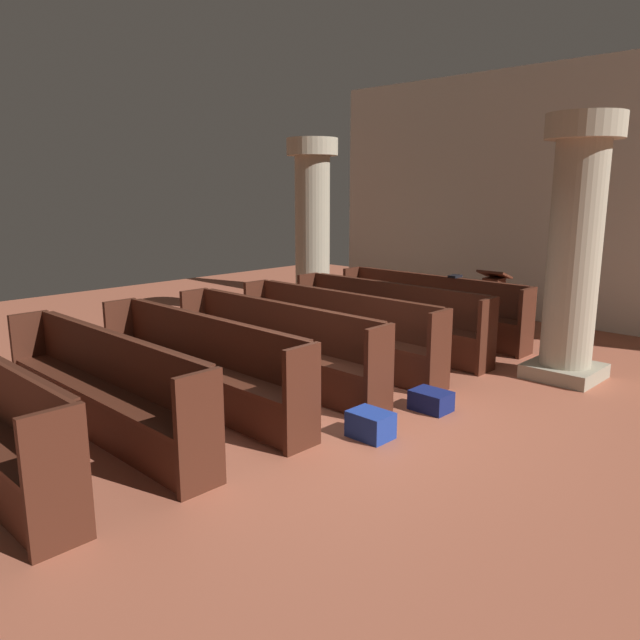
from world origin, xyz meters
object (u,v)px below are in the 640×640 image
object	(u,v)px
pew_row_4	(199,360)
pillar_aisle_side	(575,245)
pew_row_2	(337,328)
lectern	(492,307)
pew_row_3	(275,342)
hymn_book	(455,276)
pillar_far_side	(312,227)
kneeler_box_navy	(431,401)
pew_row_0	(430,305)
pew_row_1	(388,315)
pew_row_5	(103,383)
kneeler_box_blue	(371,425)

from	to	relation	value
pew_row_4	pillar_aisle_side	bearing A→B (deg)	57.16
pew_row_2	lectern	xyz separation A→B (m)	(0.62, 3.15, -0.08)
pew_row_2	pew_row_3	bearing A→B (deg)	-90.00
pew_row_4	hymn_book	size ratio (longest dim) A/B	15.61
pew_row_3	hymn_book	xyz separation A→B (m)	(0.32, 3.57, 0.49)
pillar_far_side	kneeler_box_navy	xyz separation A→B (m)	(4.38, -2.58, -1.59)
pillar_aisle_side	kneeler_box_navy	world-z (taller)	pillar_aisle_side
pillar_aisle_side	lectern	size ratio (longest dim) A/B	3.02
pew_row_0	pillar_aisle_side	xyz separation A→B (m)	(2.50, -0.64, 1.17)
lectern	kneeler_box_navy	distance (m)	3.97
pew_row_4	kneeler_box_navy	distance (m)	2.60
pew_row_4	lectern	bearing A→B (deg)	83.41
pew_row_1	pillar_far_side	distance (m)	2.85
lectern	hymn_book	size ratio (longest dim) A/B	4.99
pew_row_1	kneeler_box_navy	distance (m)	2.61
pew_row_5	kneeler_box_navy	bearing A→B (deg)	55.45
kneeler_box_navy	pew_row_0	bearing A→B (deg)	124.37
pew_row_4	pillar_aisle_side	size ratio (longest dim) A/B	1.04
hymn_book	kneeler_box_navy	size ratio (longest dim) A/B	0.52
pew_row_3	pew_row_4	distance (m)	1.13
pew_row_0	pillar_aisle_side	bearing A→B (deg)	-14.37
pew_row_1	kneeler_box_blue	size ratio (longest dim) A/B	8.28
pew_row_2	hymn_book	size ratio (longest dim) A/B	15.61
pew_row_0	pillar_aisle_side	world-z (taller)	pillar_aisle_side
pillar_far_side	pew_row_1	bearing A→B (deg)	-19.68
pew_row_2	pillar_aisle_side	distance (m)	3.20
pillar_aisle_side	pillar_far_side	world-z (taller)	same
pillar_aisle_side	kneeler_box_blue	size ratio (longest dim) A/B	7.99
pew_row_0	pew_row_1	bearing A→B (deg)	-90.00
pew_row_2	pillar_far_side	world-z (taller)	pillar_far_side
pew_row_3	pew_row_5	xyz separation A→B (m)	(0.00, -2.26, 0.00)
pew_row_2	kneeler_box_navy	bearing A→B (deg)	-16.51
pew_row_5	kneeler_box_navy	xyz separation A→B (m)	(1.94, 2.81, -0.42)
hymn_book	pew_row_3	bearing A→B (deg)	-95.18
pew_row_3	pew_row_5	distance (m)	2.26
lectern	hymn_book	xyz separation A→B (m)	(-0.30, -0.72, 0.57)
pew_row_2	pillar_aisle_side	world-z (taller)	pillar_aisle_side
pew_row_4	kneeler_box_navy	xyz separation A→B (m)	(1.94, 1.68, -0.42)
pew_row_4	pillar_far_side	world-z (taller)	pillar_far_side
pew_row_2	pew_row_4	distance (m)	2.26
pew_row_0	hymn_book	world-z (taller)	hymn_book
pew_row_1	pew_row_2	world-z (taller)	same
kneeler_box_blue	pillar_aisle_side	bearing A→B (deg)	80.08
hymn_book	kneeler_box_blue	bearing A→B (deg)	-68.34
pew_row_4	kneeler_box_blue	size ratio (longest dim) A/B	8.28
pew_row_1	kneeler_box_blue	xyz separation A→B (m)	(1.93, -2.74, -0.40)
pew_row_3	pillar_aisle_side	bearing A→B (deg)	47.67
pew_row_4	kneeler_box_navy	bearing A→B (deg)	41.00
pew_row_4	lectern	distance (m)	5.45
pew_row_3	pew_row_5	bearing A→B (deg)	-90.00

